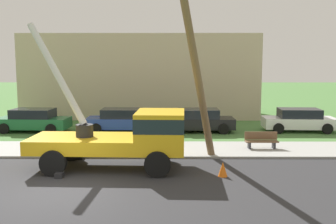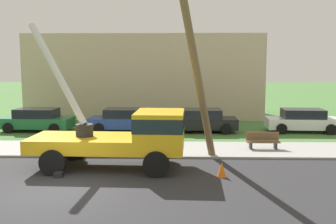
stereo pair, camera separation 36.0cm
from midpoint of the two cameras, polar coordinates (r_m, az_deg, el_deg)
The scene contains 12 objects.
ground_plane at distance 25.41m, azimuth -7.00°, elevation -2.57°, with size 120.00×120.00×0.00m, color #477538.
road_asphalt at distance 13.98m, azimuth -14.45°, elevation -10.90°, with size 80.00×8.97×0.01m, color #2B2B2D.
sidewalk_strip at distance 19.77m, azimuth -9.51°, elevation -5.29°, with size 80.00×3.39×0.10m, color #9E9E99.
utility_truck at distance 16.00m, azimuth -5.17°, elevation -3.22°, with size 6.76×3.21×5.98m.
leaning_utility_pole at distance 16.41m, azimuth 4.50°, elevation 7.48°, with size 2.31×3.23×8.56m.
traffic_cone_ahead at distance 15.14m, azimuth 8.48°, elevation -8.25°, with size 0.36×0.36×0.56m, color orange.
parked_sedan_green at distance 25.97m, azimuth -18.07°, elevation -1.08°, with size 4.51×2.20×1.42m.
parked_sedan_blue at distance 24.76m, azimuth -5.86°, elevation -1.15°, with size 4.43×2.07×1.42m.
parked_sedan_black at distance 24.51m, azimuth 5.22°, elevation -1.23°, with size 4.42×2.05×1.42m.
parked_sedan_white at distance 25.86m, azimuth 19.29°, elevation -1.16°, with size 4.48×2.16×1.42m.
park_bench at distance 19.86m, azimuth 14.07°, elevation -4.14°, with size 1.60×0.45×0.90m.
lowrise_building_backdrop at distance 31.99m, azimuth -2.89°, elevation 5.24°, with size 18.00×6.00×6.40m, color #C6B293.
Camera 2 is at (3.96, -12.75, 4.30)m, focal length 42.10 mm.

